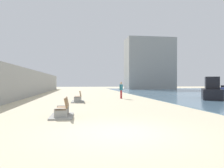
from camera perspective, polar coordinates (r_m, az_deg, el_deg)
ground_plane at (r=25.40m, az=-5.40°, el=-3.46°), size 120.00×120.00×0.00m
seawall at (r=26.02m, az=-22.13°, el=0.24°), size 0.80×64.00×3.29m
bench_near at (r=11.25m, az=-12.80°, el=-7.18°), size 1.11×2.11×0.98m
bench_far at (r=19.33m, az=-8.85°, el=-3.99°), size 1.15×2.13×0.98m
person_walking at (r=23.05m, az=2.41°, el=-1.26°), size 0.42×0.38×1.77m
boat_outer at (r=24.47m, az=24.52°, el=-1.65°), size 4.06×5.42×2.23m
harbor_building at (r=56.36m, az=9.76°, el=5.18°), size 12.00×6.00×12.79m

